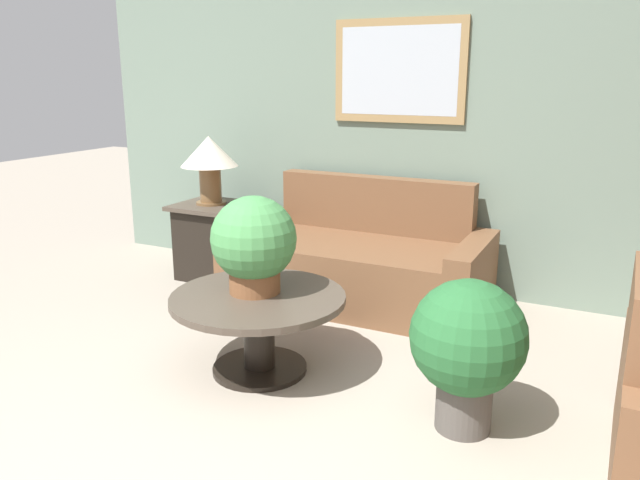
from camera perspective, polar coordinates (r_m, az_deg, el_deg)
The scene contains 7 objects.
wall_back at distance 4.98m, azimuth 11.76°, elevation 10.05°, with size 6.55×0.09×2.60m.
couch_main at distance 4.83m, azimuth 3.44°, elevation -2.10°, with size 1.97×0.95×0.92m.
coffee_table at distance 3.68m, azimuth -5.64°, elevation -6.94°, with size 1.02×1.02×0.48m.
side_table at distance 5.45m, azimuth -9.76°, elevation 0.02°, with size 0.58×0.58×0.64m.
table_lamp at distance 5.31m, azimuth -10.10°, elevation 7.48°, with size 0.48×0.48×0.57m.
potted_plant_on_table at distance 3.59m, azimuth -6.08°, elevation -0.23°, with size 0.50×0.50×0.57m.
potted_plant_floor at distance 3.13m, azimuth 13.34°, elevation -9.24°, with size 0.57×0.57×0.77m.
Camera 1 is at (1.25, -1.38, 1.71)m, focal length 35.00 mm.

